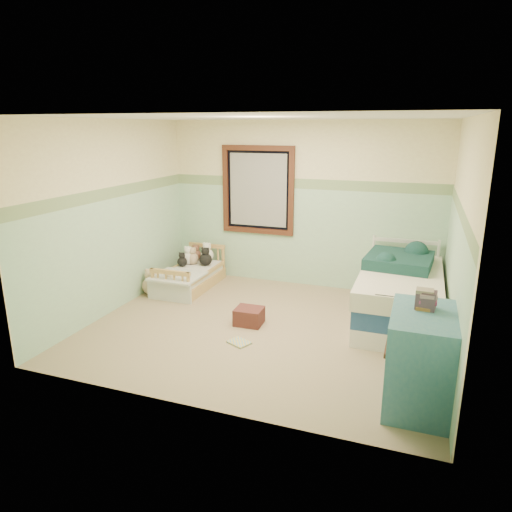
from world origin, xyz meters
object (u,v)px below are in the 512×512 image
(plush_floor_cream, at_px, (172,287))
(twin_bed_frame, at_px, (398,314))
(dresser, at_px, (420,359))
(toddler_bed_frame, at_px, (191,282))
(plush_floor_tan, at_px, (151,286))
(floor_book, at_px, (239,343))
(red_pillow, at_px, (249,316))

(plush_floor_cream, distance_m, twin_bed_frame, 3.17)
(twin_bed_frame, relative_size, dresser, 2.16)
(toddler_bed_frame, xyz_separation_m, plush_floor_tan, (-0.40, -0.48, 0.05))
(twin_bed_frame, height_order, dresser, dresser)
(toddler_bed_frame, bearing_deg, dresser, -32.19)
(toddler_bed_frame, bearing_deg, plush_floor_cream, -98.31)
(plush_floor_cream, xyz_separation_m, plush_floor_tan, (-0.34, -0.03, -0.00))
(plush_floor_tan, distance_m, dresser, 4.12)
(plush_floor_tan, height_order, dresser, dresser)
(dresser, bearing_deg, twin_bed_frame, 98.37)
(twin_bed_frame, relative_size, floor_book, 7.77)
(dresser, xyz_separation_m, red_pillow, (-2.02, 1.11, -0.33))
(plush_floor_cream, bearing_deg, plush_floor_tan, -174.37)
(twin_bed_frame, bearing_deg, floor_book, -142.97)
(plush_floor_tan, xyz_separation_m, twin_bed_frame, (3.50, 0.19, -0.02))
(plush_floor_tan, height_order, floor_book, plush_floor_tan)
(plush_floor_cream, relative_size, red_pillow, 0.80)
(plush_floor_tan, xyz_separation_m, floor_book, (1.83, -1.07, -0.12))
(toddler_bed_frame, relative_size, dresser, 1.46)
(toddler_bed_frame, height_order, plush_floor_cream, plush_floor_cream)
(toddler_bed_frame, height_order, floor_book, toddler_bed_frame)
(toddler_bed_frame, distance_m, plush_floor_tan, 0.63)
(floor_book, bearing_deg, dresser, 8.73)
(dresser, relative_size, floor_book, 3.60)
(plush_floor_tan, bearing_deg, floor_book, -30.38)
(plush_floor_cream, bearing_deg, twin_bed_frame, 2.78)
(twin_bed_frame, relative_size, red_pillow, 5.55)
(toddler_bed_frame, relative_size, plush_floor_tan, 4.85)
(toddler_bed_frame, height_order, red_pillow, red_pillow)
(toddler_bed_frame, bearing_deg, floor_book, -47.41)
(floor_book, bearing_deg, plush_floor_cream, 168.49)
(red_pillow, distance_m, floor_book, 0.56)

